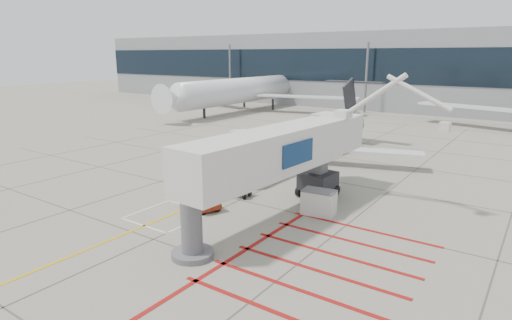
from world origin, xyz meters
The scene contains 11 objects.
ground_plane centered at (0.00, 0.00, 0.00)m, with size 260.00×260.00×0.00m, color gray.
regional_jet centered at (-1.90, 13.78, 3.61)m, with size 21.87×27.58×7.23m, color white, non-canonical shape.
jet_bridge centered at (3.67, 2.07, 3.73)m, with size 8.82×18.63×7.45m, color silver, non-canonical shape.
pushback_tug centered at (-0.91, 1.21, 0.68)m, with size 2.32×1.45×1.35m, color maroon, non-canonical shape.
baggage_cart centered at (-0.54, 4.61, 0.54)m, with size 1.72×1.09×1.09m, color #525257, non-canonical shape.
ground_power_unit centered at (5.81, 4.64, 0.81)m, with size 2.06×1.20×1.63m, color silver, non-canonical shape.
cone_nose centered at (-5.73, 4.74, 0.28)m, with size 0.40×0.40×0.56m, color #E7470C.
cone_side centered at (-1.86, 4.65, 0.24)m, with size 0.34×0.34×0.48m, color #F75E0D.
terminal_building centered at (10.00, 70.00, 7.00)m, with size 180.00×28.00×14.00m, color gray.
terminal_glass_band centered at (10.00, 55.95, 8.00)m, with size 180.00×0.10×6.00m, color black.
bg_aircraft_b centered at (-28.75, 46.00, 6.60)m, with size 39.57×43.97×13.19m, color silver, non-canonical shape.
Camera 1 is at (17.18, -18.78, 9.97)m, focal length 30.00 mm.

